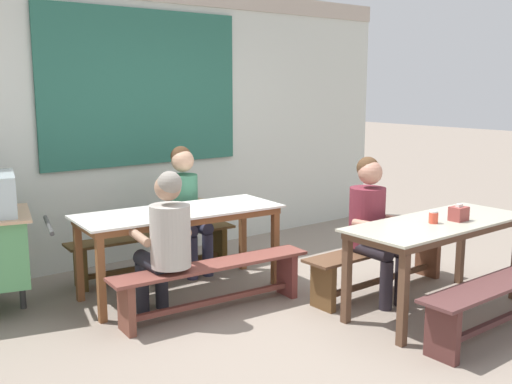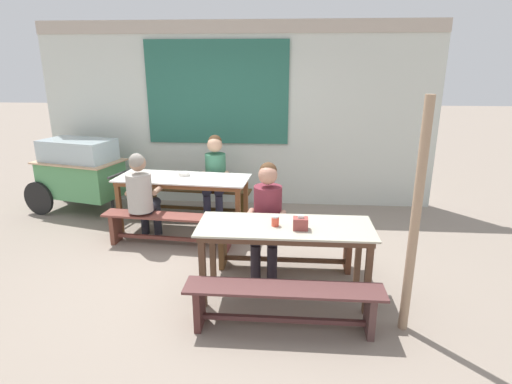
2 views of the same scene
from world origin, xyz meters
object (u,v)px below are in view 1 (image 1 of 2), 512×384
Objects in this scene: dining_table_near at (438,231)px; bench_far_back at (154,248)px; dining_table_far at (180,218)px; bench_near_front at (502,297)px; person_right_near_table at (372,220)px; condiment_jar at (433,217)px; bench_far_front at (213,279)px; tissue_box at (459,214)px; bench_near_back at (380,261)px; person_left_back_turned at (166,237)px; person_center_facing at (186,201)px; soup_bowl at (175,206)px.

bench_far_back is at bearing 121.49° from dining_table_near.
dining_table_far is 0.72m from bench_far_back.
dining_table_near is at bearing 90.26° from bench_near_front.
person_right_near_table is 12.00× the size of condiment_jar.
tissue_box is (1.64, -1.18, 0.54)m from bench_far_front.
dining_table_near reaches higher than bench_near_back.
dining_table_near is 1.02× the size of bench_near_back.
bench_near_back is 0.81m from condiment_jar.
dining_table_near is 1.89m from bench_far_front.
bench_near_back is 0.47m from person_right_near_table.
person_left_back_turned reaches higher than bench_near_front.
condiment_jar is at bearing -51.68° from dining_table_far.
bench_near_back is at bearing 90.26° from dining_table_near.
dining_table_near is 1.36× the size of person_center_facing.
bench_near_front is at bearing -80.16° from condiment_jar.
person_left_back_turned is 0.97× the size of person_right_near_table.
dining_table_near is 0.16m from condiment_jar.
bench_near_front is (1.49, -1.69, -0.00)m from bench_far_front.
soup_bowl is (0.42, 0.58, 0.10)m from person_left_back_turned.
bench_far_front is at bearing 143.70° from dining_table_near.
bench_far_front is at bearing -93.95° from soup_bowl.
bench_near_front is at bearing -68.83° from person_center_facing.
bench_near_front is 1.39× the size of person_right_near_table.
person_center_facing is 8.01× the size of soup_bowl.
person_left_back_turned is at bearing 147.51° from tissue_box.
bench_near_front is at bearing -89.74° from bench_near_back.
tissue_box reaches higher than dining_table_far.
person_left_back_turned reaches higher than condiment_jar.
condiment_jar reaches higher than bench_near_back.
dining_table_near is at bearing -63.85° from person_center_facing.
dining_table_near is 0.72m from bench_near_back.
dining_table_near is 12.20× the size of tissue_box.
bench_near_back is at bearing 102.31° from tissue_box.
tissue_box is 0.25m from condiment_jar.
tissue_box reaches higher than dining_table_near.
person_left_back_turned is at bearing -113.43° from bench_far_back.
person_left_back_turned is (-0.42, -0.49, -0.00)m from dining_table_far.
person_left_back_turned reaches higher than dining_table_near.
person_right_near_table reaches higher than condiment_jar.
person_right_near_table is at bearing -23.88° from bench_far_front.
bench_near_front is 3.02m from person_center_facing.
dining_table_far is at bearing 85.36° from bench_far_front.
tissue_box is 2.44m from soup_bowl.
bench_near_back is (1.39, -1.68, 0.00)m from bench_far_back.
bench_far_front is 1.45× the size of person_left_back_turned.
bench_far_front is (-1.49, 1.09, -0.40)m from dining_table_near.
bench_near_back is at bearing 90.26° from bench_near_front.
dining_table_far reaches higher than bench_near_front.
person_center_facing is 1.01× the size of person_right_near_table.
dining_table_far reaches higher than bench_near_back.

